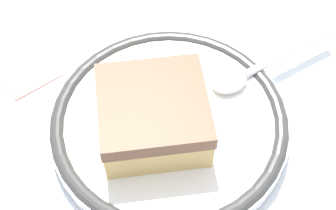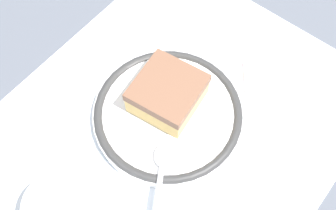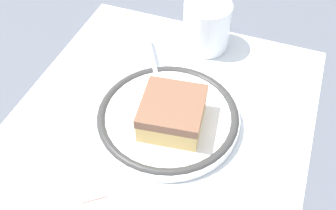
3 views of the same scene
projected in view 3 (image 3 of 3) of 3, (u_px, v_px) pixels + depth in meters
The scene contains 7 objects.
ground_plane at pixel (159, 123), 0.56m from camera, with size 2.40×2.40×0.00m, color #4C515B.
placemat at pixel (159, 123), 0.56m from camera, with size 0.48×0.42×0.00m, color silver.
plate at pixel (168, 117), 0.55m from camera, with size 0.20×0.20×0.02m.
cake_slice at pixel (172, 113), 0.52m from camera, with size 0.09×0.09×0.04m.
spoon at pixel (155, 69), 0.61m from camera, with size 0.12×0.08×0.01m.
cup at pixel (206, 28), 0.65m from camera, with size 0.08×0.08×0.08m.
sugar_packet at pixel (91, 182), 0.49m from camera, with size 0.05×0.03×0.01m, color #E5998C.
Camera 3 is at (-0.33, -0.14, 0.44)m, focal length 41.86 mm.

